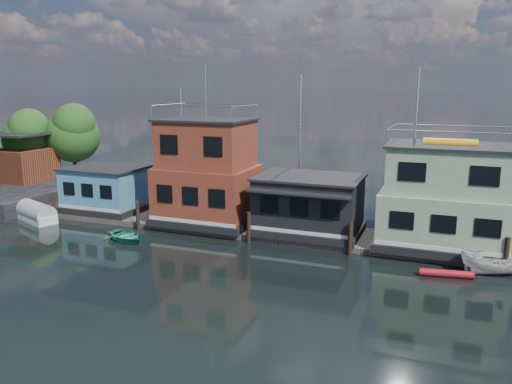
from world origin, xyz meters
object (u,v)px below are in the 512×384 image
at_px(houseboat_red, 207,174).
at_px(motorboat, 498,262).
at_px(houseboat_dark, 309,204).
at_px(tarp_runabout, 37,214).
at_px(dinghy_teal, 126,236).
at_px(houseboat_green, 445,199).
at_px(red_kayak, 446,274).
at_px(houseboat_blue, 106,189).

relative_size(houseboat_red, motorboat, 2.91).
bearing_deg(houseboat_dark, tarp_runabout, -170.31).
xyz_separation_m(houseboat_red, tarp_runabout, (-13.50, -3.69, -3.49)).
height_order(houseboat_dark, motorboat, houseboat_dark).
relative_size(dinghy_teal, motorboat, 0.83).
height_order(houseboat_green, red_kayak, houseboat_green).
height_order(red_kayak, dinghy_teal, dinghy_teal).
bearing_deg(houseboat_dark, red_kayak, -26.07).
distance_m(houseboat_red, motorboat, 20.57).
xyz_separation_m(houseboat_blue, dinghy_teal, (5.79, -5.46, -1.86)).
height_order(houseboat_blue, red_kayak, houseboat_blue).
xyz_separation_m(houseboat_green, motorboat, (3.04, -3.26, -2.76)).
distance_m(houseboat_blue, houseboat_red, 9.69).
bearing_deg(dinghy_teal, houseboat_red, -12.71).
bearing_deg(houseboat_red, houseboat_blue, -180.00).
height_order(dinghy_teal, tarp_runabout, tarp_runabout).
distance_m(red_kayak, motorboat, 3.06).
xyz_separation_m(houseboat_blue, motorboat, (29.54, -3.26, -1.42)).
xyz_separation_m(houseboat_dark, red_kayak, (9.34, -4.57, -2.20)).
height_order(houseboat_blue, motorboat, houseboat_blue).
height_order(tarp_runabout, motorboat, motorboat).
xyz_separation_m(houseboat_blue, red_kayak, (26.84, -4.59, -1.99)).
bearing_deg(houseboat_blue, tarp_runabout, -137.30).
xyz_separation_m(houseboat_green, red_kayak, (0.34, -4.59, -3.33)).
distance_m(houseboat_dark, dinghy_teal, 13.08).
xyz_separation_m(houseboat_blue, houseboat_dark, (17.50, -0.02, 0.21)).
xyz_separation_m(houseboat_blue, tarp_runabout, (-4.00, -3.69, -1.59)).
distance_m(houseboat_blue, houseboat_green, 26.53).
relative_size(houseboat_red, houseboat_dark, 1.60).
bearing_deg(motorboat, houseboat_green, 31.08).
relative_size(houseboat_blue, red_kayak, 2.17).
bearing_deg(houseboat_green, houseboat_red, -180.00).
height_order(houseboat_red, houseboat_green, houseboat_red).
height_order(houseboat_blue, tarp_runabout, houseboat_blue).
height_order(houseboat_blue, dinghy_teal, houseboat_blue).
relative_size(houseboat_blue, houseboat_red, 0.54).
xyz_separation_m(houseboat_dark, houseboat_green, (9.00, 0.02, 1.13)).
distance_m(houseboat_dark, red_kayak, 10.63).
bearing_deg(dinghy_teal, houseboat_green, -53.72).
bearing_deg(red_kayak, motorboat, 16.99).
relative_size(red_kayak, motorboat, 0.72).
bearing_deg(houseboat_green, dinghy_teal, -165.23).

